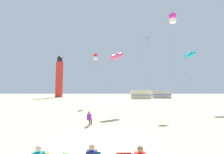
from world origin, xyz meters
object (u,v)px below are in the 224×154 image
kite_diamond_blue (147,41)px  kite_tube_cyan (190,54)px  kite_box_magenta (173,19)px  rv_van_silver (161,94)px  lighthouse_distant (59,77)px  kite_box_scarlet (95,57)px  rv_van_cream (141,94)px  kite_tube_rainbow (117,56)px  kite_flyer_standing (89,118)px

kite_diamond_blue → kite_tube_cyan: size_ratio=1.18×
kite_box_magenta → rv_van_silver: 37.55m
lighthouse_distant → kite_box_scarlet: bearing=-58.6°
kite_box_magenta → rv_van_cream: kite_box_magenta is taller
kite_tube_cyan → rv_van_silver: 29.50m
kite_tube_rainbow → kite_box_magenta: bearing=-27.9°
kite_tube_rainbow → kite_tube_cyan: bearing=13.3°
rv_van_silver → rv_van_cream: bearing=-154.5°
kite_flyer_standing → rv_van_silver: size_ratio=0.18×
lighthouse_distant → kite_tube_cyan: bearing=-45.3°
kite_tube_cyan → kite_box_magenta: size_ratio=0.77×
kite_box_magenta → rv_van_cream: 33.45m
kite_box_magenta → lighthouse_distant: 50.42m
rv_van_cream → rv_van_silver: bearing=19.7°
rv_van_cream → kite_tube_rainbow: bearing=-109.4°
kite_box_scarlet → rv_van_cream: kite_box_scarlet is taller
kite_tube_cyan → kite_box_scarlet: (-16.45, 5.51, 0.83)m
kite_diamond_blue → rv_van_silver: bearing=69.1°
kite_diamond_blue → kite_tube_rainbow: bearing=-169.1°
lighthouse_distant → kite_flyer_standing: bearing=-67.4°
kite_diamond_blue → kite_flyer_standing: bearing=-126.3°
rv_van_silver → kite_tube_cyan: bearing=-94.5°
kite_flyer_standing → rv_van_cream: size_ratio=0.18×
kite_tube_rainbow → rv_van_silver: (16.26, 31.18, -6.54)m
kite_box_magenta → kite_box_scarlet: (-11.04, 12.07, -2.16)m
kite_tube_cyan → rv_van_silver: size_ratio=1.45×
kite_tube_rainbow → rv_van_cream: 30.09m
kite_box_scarlet → rv_van_cream: 24.85m
kite_box_scarlet → rv_van_silver: 31.66m
kite_box_magenta → lighthouse_distant: lighthouse_distant is taller
kite_flyer_standing → rv_van_cream: 38.66m
kite_tube_rainbow → rv_van_silver: 35.77m
kite_flyer_standing → kite_box_magenta: (9.45, 5.27, 11.20)m
kite_flyer_standing → kite_box_magenta: 15.57m
kite_diamond_blue → kite_box_magenta: size_ratio=0.90×
kite_box_scarlet → rv_van_cream: bearing=57.1°
kite_tube_rainbow → rv_van_cream: kite_tube_rainbow is taller
kite_flyer_standing → kite_tube_rainbow: 11.82m
kite_flyer_standing → kite_tube_cyan: (14.85, 11.83, 8.21)m
kite_flyer_standing → rv_van_silver: bearing=-103.8°
kite_diamond_blue → kite_tube_cyan: (7.62, 2.01, -1.70)m
kite_flyer_standing → kite_tube_rainbow: (2.54, 8.93, 7.32)m
kite_diamond_blue → lighthouse_distant: 45.34m
rv_van_silver → kite_flyer_standing: bearing=-111.7°
kite_flyer_standing → kite_diamond_blue: bearing=-115.0°
kite_flyer_standing → kite_diamond_blue: 15.71m
kite_flyer_standing → kite_tube_cyan: kite_tube_cyan is taller
kite_tube_cyan → kite_box_scarlet: kite_box_scarlet is taller
kite_box_scarlet → lighthouse_distant: lighthouse_distant is taller
kite_diamond_blue → rv_van_cream: size_ratio=1.72×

